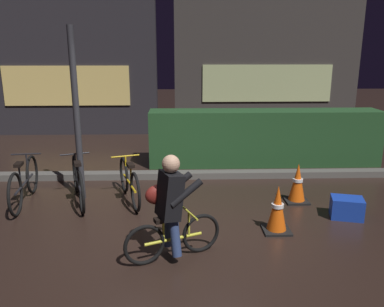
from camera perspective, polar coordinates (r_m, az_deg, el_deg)
The scene contains 13 objects.
ground_plane at distance 5.37m, azimuth -1.97°, elevation -11.01°, with size 40.00×40.00×0.00m, color black.
sidewalk_curb at distance 7.39m, azimuth -1.95°, elevation -3.15°, with size 12.00×0.24×0.12m, color #56544F.
hedge_row at distance 8.32m, azimuth 10.54°, elevation 2.33°, with size 4.80×0.70×1.15m, color #214723.
storefront_left at distance 11.77m, azimuth -17.84°, elevation 12.66°, with size 5.01×0.54×4.10m.
storefront_right at distance 12.32m, azimuth 10.95°, elevation 15.35°, with size 5.57×0.54×5.05m.
street_post at distance 6.32m, azimuth -16.58°, elevation 5.27°, with size 0.10×0.10×2.71m, color #2D2D33.
parked_bike_left_mid at distance 6.64m, azimuth -23.42°, elevation -3.96°, with size 0.46×1.61×0.75m.
parked_bike_center_left at distance 6.41m, azimuth -16.39°, elevation -4.00°, with size 0.59×1.53×0.74m.
parked_bike_center_right at distance 6.28m, azimuth -9.19°, elevation -4.14°, with size 0.56×1.44×0.69m.
traffic_cone_near at distance 5.31m, azimuth 12.43°, elevation -8.02°, with size 0.36×0.36×0.64m.
traffic_cone_far at distance 6.39m, azimuth 15.23°, elevation -4.26°, with size 0.36×0.36×0.63m.
blue_crate at distance 6.07m, azimuth 21.77°, elevation -7.41°, with size 0.44×0.32×0.30m, color #193DB7.
cyclist at distance 4.43m, azimuth -3.23°, elevation -7.88°, with size 1.11×0.54×1.25m.
Camera 1 is at (0.03, -4.83, 2.34)m, focal length 36.32 mm.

